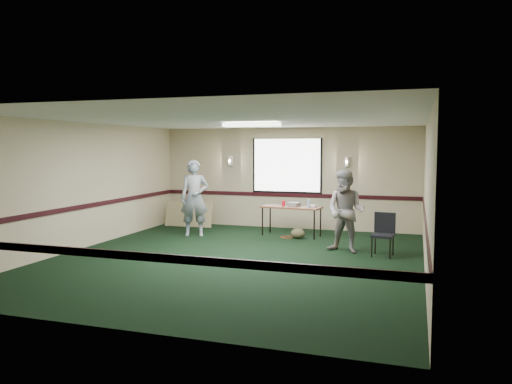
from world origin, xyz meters
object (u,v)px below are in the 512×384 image
(folding_table, at_px, (291,209))
(conference_chair, at_px, (384,231))
(projector, at_px, (294,204))
(person_right, at_px, (346,211))
(person_left, at_px, (194,198))

(folding_table, xyz_separation_m, conference_chair, (2.30, -1.63, -0.17))
(folding_table, relative_size, projector, 5.59)
(folding_table, relative_size, conference_chair, 1.78)
(conference_chair, xyz_separation_m, person_right, (-0.77, 0.09, 0.35))
(person_left, height_order, person_right, person_left)
(person_right, bearing_deg, person_left, -177.43)
(projector, height_order, person_left, person_left)
(person_left, distance_m, person_right, 3.91)
(folding_table, height_order, projector, projector)
(projector, bearing_deg, conference_chair, -17.74)
(folding_table, bearing_deg, projector, 72.51)
(conference_chair, height_order, person_right, person_right)
(folding_table, distance_m, projector, 0.14)
(conference_chair, bearing_deg, projector, 149.36)
(folding_table, bearing_deg, conference_chair, -27.48)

